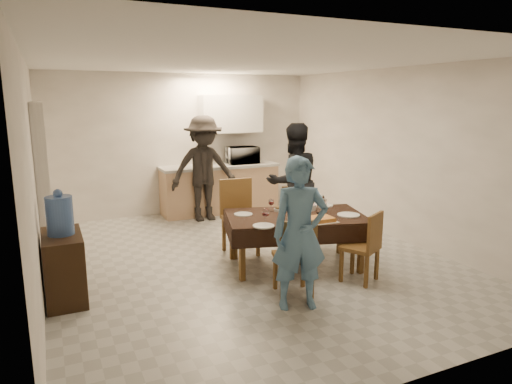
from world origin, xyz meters
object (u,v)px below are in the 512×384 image
Objects in this scene: dining_table at (296,218)px; person_kitchen at (204,169)px; console at (64,267)px; person_far at (293,182)px; water_pitcher at (321,206)px; savoury_tart at (318,219)px; person_near at (300,234)px; wine_bottle at (291,204)px; microwave at (242,155)px; water_jug at (60,216)px.

person_kitchen is at bearing 112.36° from dining_table.
person_far is at bearing 15.07° from console.
water_pitcher is at bearing 79.83° from person_far.
person_near is (-0.65, -0.67, 0.09)m from savoury_tart.
water_pitcher is (0.40, -0.10, -0.05)m from wine_bottle.
console is 1.36× the size of microwave.
person_far is (0.20, 1.10, 0.12)m from water_pitcher.
water_pitcher is 0.12× the size of person_near.
console is at bearing 169.27° from savoury_tart.
person_kitchen reaches higher than wine_bottle.
water_pitcher is at bearing 7.25° from dining_table.
person_kitchen is (2.42, 2.53, 0.56)m from console.
water_jug is at bearing 15.21° from person_far.
microwave is 0.33× the size of person_far.
person_near is at bearing -102.27° from dining_table.
water_pitcher is at bearing -14.04° from wine_bottle.
savoury_tart is at bearing -82.04° from person_kitchen.
person_kitchen is at bearing 102.60° from person_near.
water_pitcher is at bearing 85.56° from microwave.
console is at bearing -133.78° from person_kitchen.
microwave reaches higher than water_jug.
dining_table is 1.19m from person_near.
person_far reaches higher than water_jug.
person_kitchen is (-0.43, 3.07, 0.22)m from savoury_tart.
wine_bottle is 0.47m from savoury_tart.
dining_table is at bearing -3.34° from console.
water_jug reaches higher than savoury_tart.
person_near reaches higher than console.
person_near reaches higher than water_jug.
savoury_tart is 1.51m from person_far.
person_kitchen is at bearing -61.65° from person_far.
person_near is 2.37m from person_far.
person_near is at bearing -131.99° from water_pitcher.
dining_table is 1.09× the size of person_far.
person_near reaches higher than water_pitcher.
savoury_tart is (2.85, -0.54, 0.34)m from console.
water_pitcher is 1.35m from person_near.
savoury_tart is (0.15, -0.43, -0.12)m from wine_bottle.
person_far is at bearing 77.73° from dining_table.
person_near reaches higher than wine_bottle.
water_pitcher is 2.83m from person_kitchen.
water_jug is 1.00× the size of savoury_tart.
person_near is 3.75m from person_kitchen.
person_near is 0.89× the size of person_far.
savoury_tart is 0.22× the size of person_kitchen.
water_pitcher is 3.21m from microwave.
water_jug is 2.17× the size of water_pitcher.
microwave is 0.37× the size of person_near.
wine_bottle is at bearing -83.96° from person_kitchen.
water_jug is 1.45× the size of wine_bottle.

